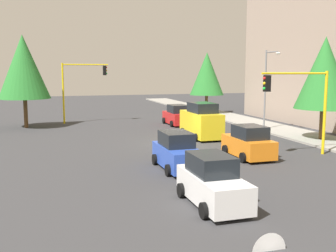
{
  "coord_description": "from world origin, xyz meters",
  "views": [
    {
      "loc": [
        26.49,
        -8.95,
        5.17
      ],
      "look_at": [
        -0.9,
        -0.61,
        1.2
      ],
      "focal_mm": 42.13,
      "sensor_mm": 36.0,
      "label": 1
    }
  ],
  "objects_px": {
    "street_lamp_curbside": "(268,81)",
    "tree_roadside_near": "(325,73)",
    "traffic_signal_far_right": "(81,81)",
    "car_blue": "(177,152)",
    "tree_opposite_side": "(23,67)",
    "car_orange": "(248,143)",
    "car_red": "(177,116)",
    "traffic_signal_near_left": "(300,96)",
    "tree_roadside_far": "(207,74)",
    "delivery_van_yellow": "(201,122)",
    "car_white": "(212,182)"
  },
  "relations": [
    {
      "from": "street_lamp_curbside",
      "to": "tree_roadside_near",
      "type": "height_order",
      "value": "tree_roadside_near"
    },
    {
      "from": "tree_roadside_far",
      "to": "car_blue",
      "type": "height_order",
      "value": "tree_roadside_far"
    },
    {
      "from": "traffic_signal_far_right",
      "to": "tree_opposite_side",
      "type": "bearing_deg",
      "value": -69.16
    },
    {
      "from": "traffic_signal_near_left",
      "to": "tree_roadside_far",
      "type": "height_order",
      "value": "tree_roadside_far"
    },
    {
      "from": "traffic_signal_near_left",
      "to": "car_orange",
      "type": "relative_size",
      "value": 1.36
    },
    {
      "from": "traffic_signal_far_right",
      "to": "tree_roadside_far",
      "type": "distance_m",
      "value": 15.78
    },
    {
      "from": "tree_opposite_side",
      "to": "traffic_signal_near_left",
      "type": "bearing_deg",
      "value": 42.72
    },
    {
      "from": "traffic_signal_near_left",
      "to": "street_lamp_curbside",
      "type": "distance_m",
      "value": 10.28
    },
    {
      "from": "delivery_van_yellow",
      "to": "car_orange",
      "type": "height_order",
      "value": "delivery_van_yellow"
    },
    {
      "from": "tree_roadside_far",
      "to": "car_white",
      "type": "xyz_separation_m",
      "value": [
        30.79,
        -12.48,
        -3.99
      ]
    },
    {
      "from": "traffic_signal_near_left",
      "to": "delivery_van_yellow",
      "type": "relative_size",
      "value": 1.08
    },
    {
      "from": "street_lamp_curbside",
      "to": "car_orange",
      "type": "xyz_separation_m",
      "value": [
        9.19,
        -6.72,
        -3.45
      ]
    },
    {
      "from": "car_blue",
      "to": "car_orange",
      "type": "height_order",
      "value": "same"
    },
    {
      "from": "tree_opposite_side",
      "to": "car_orange",
      "type": "relative_size",
      "value": 2.23
    },
    {
      "from": "street_lamp_curbside",
      "to": "traffic_signal_near_left",
      "type": "bearing_deg",
      "value": -20.42
    },
    {
      "from": "tree_roadside_far",
      "to": "car_orange",
      "type": "distance_m",
      "value": 24.92
    },
    {
      "from": "tree_roadside_far",
      "to": "car_red",
      "type": "distance_m",
      "value": 11.29
    },
    {
      "from": "street_lamp_curbside",
      "to": "car_red",
      "type": "xyz_separation_m",
      "value": [
        -6.06,
        -6.2,
        -3.45
      ]
    },
    {
      "from": "tree_roadside_near",
      "to": "traffic_signal_far_right",
      "type": "bearing_deg",
      "value": -134.56
    },
    {
      "from": "tree_opposite_side",
      "to": "car_red",
      "type": "relative_size",
      "value": 2.04
    },
    {
      "from": "delivery_van_yellow",
      "to": "car_orange",
      "type": "distance_m",
      "value": 7.58
    },
    {
      "from": "street_lamp_curbside",
      "to": "car_white",
      "type": "bearing_deg",
      "value": -36.59
    },
    {
      "from": "car_red",
      "to": "car_orange",
      "type": "height_order",
      "value": "same"
    },
    {
      "from": "tree_roadside_near",
      "to": "car_red",
      "type": "xyz_separation_m",
      "value": [
        -11.68,
        -7.5,
        -4.15
      ]
    },
    {
      "from": "car_red",
      "to": "car_orange",
      "type": "relative_size",
      "value": 1.09
    },
    {
      "from": "tree_roadside_near",
      "to": "street_lamp_curbside",
      "type": "bearing_deg",
      "value": -166.95
    },
    {
      "from": "traffic_signal_far_right",
      "to": "traffic_signal_near_left",
      "type": "distance_m",
      "value": 23.01
    },
    {
      "from": "car_orange",
      "to": "car_white",
      "type": "bearing_deg",
      "value": -37.14
    },
    {
      "from": "traffic_signal_near_left",
      "to": "car_red",
      "type": "bearing_deg",
      "value": -170.51
    },
    {
      "from": "traffic_signal_far_right",
      "to": "car_orange",
      "type": "bearing_deg",
      "value": 22.8
    },
    {
      "from": "traffic_signal_far_right",
      "to": "car_red",
      "type": "height_order",
      "value": "traffic_signal_far_right"
    },
    {
      "from": "car_red",
      "to": "car_blue",
      "type": "bearing_deg",
      "value": -18.31
    },
    {
      "from": "traffic_signal_far_right",
      "to": "car_white",
      "type": "distance_m",
      "value": 27.14
    },
    {
      "from": "delivery_van_yellow",
      "to": "car_white",
      "type": "bearing_deg",
      "value": -20.13
    },
    {
      "from": "street_lamp_curbside",
      "to": "tree_roadside_far",
      "type": "height_order",
      "value": "tree_roadside_far"
    },
    {
      "from": "traffic_signal_near_left",
      "to": "car_white",
      "type": "bearing_deg",
      "value": -51.7
    },
    {
      "from": "car_orange",
      "to": "tree_roadside_near",
      "type": "bearing_deg",
      "value": 114.06
    },
    {
      "from": "traffic_signal_far_right",
      "to": "car_blue",
      "type": "bearing_deg",
      "value": 8.84
    },
    {
      "from": "street_lamp_curbside",
      "to": "tree_roadside_far",
      "type": "relative_size",
      "value": 0.94
    },
    {
      "from": "traffic_signal_far_right",
      "to": "car_red",
      "type": "distance_m",
      "value": 10.31
    },
    {
      "from": "tree_roadside_near",
      "to": "car_orange",
      "type": "relative_size",
      "value": 2.02
    },
    {
      "from": "street_lamp_curbside",
      "to": "car_orange",
      "type": "bearing_deg",
      "value": -36.16
    },
    {
      "from": "tree_roadside_far",
      "to": "car_red",
      "type": "relative_size",
      "value": 1.79
    },
    {
      "from": "traffic_signal_far_right",
      "to": "tree_opposite_side",
      "type": "height_order",
      "value": "tree_opposite_side"
    },
    {
      "from": "car_orange",
      "to": "tree_roadside_far",
      "type": "bearing_deg",
      "value": 163.43
    },
    {
      "from": "car_red",
      "to": "tree_roadside_far",
      "type": "bearing_deg",
      "value": 142.02
    },
    {
      "from": "traffic_signal_far_right",
      "to": "car_orange",
      "type": "relative_size",
      "value": 1.57
    },
    {
      "from": "tree_opposite_side",
      "to": "tree_roadside_far",
      "type": "relative_size",
      "value": 1.14
    },
    {
      "from": "tree_opposite_side",
      "to": "car_blue",
      "type": "distance_m",
      "value": 21.27
    },
    {
      "from": "car_red",
      "to": "car_orange",
      "type": "distance_m",
      "value": 15.26
    }
  ]
}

